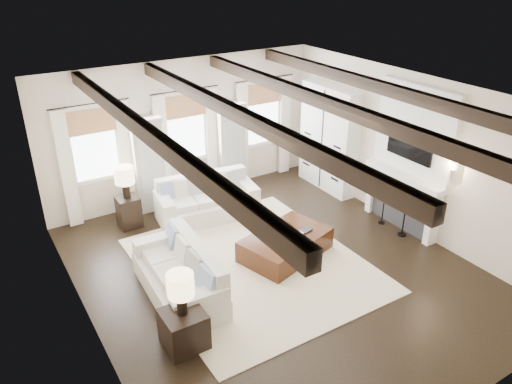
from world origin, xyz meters
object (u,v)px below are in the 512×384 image
sofa_back (206,201)px  side_table_back (129,212)px  sofa_left (182,276)px  ottoman (285,245)px  side_table_front (184,329)px

sofa_back → side_table_back: size_ratio=3.38×
sofa_left → side_table_back: size_ratio=3.27×
sofa_back → ottoman: sofa_back is taller
sofa_left → ottoman: bearing=2.0°
side_table_front → side_table_back: side_table_back is taller
sofa_back → sofa_left: size_ratio=1.03×
ottoman → side_table_front: side_table_front is taller
sofa_back → sofa_left: bearing=-125.1°
sofa_left → ottoman: size_ratio=1.29×
side_table_back → ottoman: bearing=-51.2°
ottoman → side_table_back: size_ratio=2.53×
sofa_left → side_table_back: (0.02, 2.74, -0.03)m
sofa_back → side_table_back: (-1.57, 0.48, -0.04)m
sofa_back → side_table_back: 1.64m
side_table_front → side_table_back: bearing=82.6°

